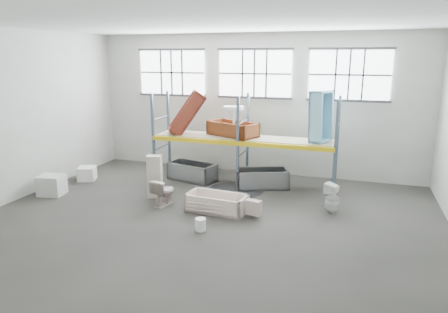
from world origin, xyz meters
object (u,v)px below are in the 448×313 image
at_px(toilet_white, 332,198).
at_px(steel_tub_right, 262,178).
at_px(toilet_beige, 164,192).
at_px(rust_tub_flat, 233,129).
at_px(bucket, 201,224).
at_px(bathtub_beige, 217,203).
at_px(steel_tub_left, 192,171).
at_px(carton_near, 52,185).
at_px(cistern_tall, 155,177).
at_px(blue_tub_upright, 321,116).

relative_size(toilet_white, steel_tub_right, 0.51).
distance_m(toilet_beige, toilet_white, 4.75).
bearing_deg(rust_tub_flat, toilet_beige, -113.22).
xyz_separation_m(toilet_beige, bucket, (1.66, -1.33, -0.24)).
bearing_deg(toilet_white, bucket, -31.80).
relative_size(bathtub_beige, steel_tub_right, 0.99).
relative_size(toilet_beige, rust_tub_flat, 0.46).
bearing_deg(bathtub_beige, steel_tub_left, 129.87).
height_order(toilet_beige, toilet_white, toilet_white).
xyz_separation_m(bathtub_beige, carton_near, (-5.33, -0.30, 0.07)).
bearing_deg(cistern_tall, toilet_beige, -55.83).
distance_m(cistern_tall, bucket, 2.91).
distance_m(cistern_tall, rust_tub_flat, 3.12).
distance_m(toilet_beige, steel_tub_right, 3.38).
xyz_separation_m(cistern_tall, steel_tub_left, (0.39, 2.00, -0.35)).
distance_m(steel_tub_right, bucket, 3.84).
relative_size(toilet_white, blue_tub_upright, 0.54).
bearing_deg(steel_tub_right, blue_tub_upright, 8.39).
relative_size(bathtub_beige, rust_tub_flat, 0.96).
height_order(toilet_white, bucket, toilet_white).
bearing_deg(steel_tub_right, bucket, -100.11).
relative_size(cistern_tall, bucket, 4.20).
xyz_separation_m(cistern_tall, steel_tub_right, (2.87, 1.94, -0.35)).
xyz_separation_m(toilet_beige, toilet_white, (4.66, 0.88, 0.03)).
distance_m(bathtub_beige, steel_tub_right, 2.54).
height_order(steel_tub_right, rust_tub_flat, rust_tub_flat).
distance_m(bathtub_beige, toilet_white, 3.17).
bearing_deg(bathtub_beige, bucket, -83.67).
relative_size(toilet_beige, bucket, 2.51).
bearing_deg(steel_tub_right, cistern_tall, -146.04).
height_order(rust_tub_flat, carton_near, rust_tub_flat).
bearing_deg(bucket, carton_near, 168.99).
xyz_separation_m(bathtub_beige, rust_tub_flat, (-0.41, 2.81, 1.58)).
height_order(bathtub_beige, rust_tub_flat, rust_tub_flat).
height_order(toilet_beige, steel_tub_right, toilet_beige).
bearing_deg(bucket, rust_tub_flat, 96.22).
relative_size(steel_tub_left, blue_tub_upright, 1.05).
bearing_deg(steel_tub_right, toilet_beige, -133.65).
bearing_deg(bucket, blue_tub_upright, 59.05).
bearing_deg(toilet_white, blue_tub_upright, -140.49).
bearing_deg(rust_tub_flat, bucket, -83.78).
bearing_deg(cistern_tall, toilet_white, -8.21).
xyz_separation_m(cistern_tall, carton_near, (-3.17, -0.80, -0.34)).
xyz_separation_m(steel_tub_left, blue_tub_upright, (4.23, 0.19, 2.09)).
relative_size(toilet_beige, cistern_tall, 0.60).
xyz_separation_m(rust_tub_flat, blue_tub_upright, (2.87, -0.11, 0.58)).
height_order(steel_tub_right, blue_tub_upright, blue_tub_upright).
distance_m(cistern_tall, blue_tub_upright, 5.40).
distance_m(toilet_beige, bucket, 2.14).
bearing_deg(bathtub_beige, cistern_tall, 171.54).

